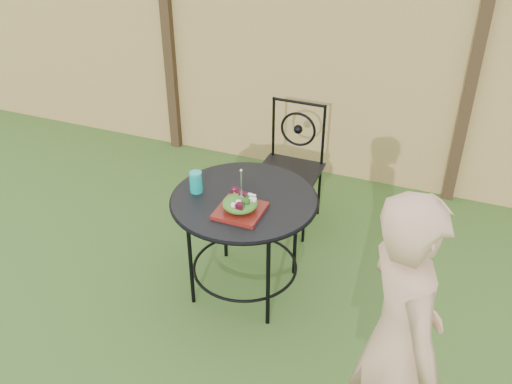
# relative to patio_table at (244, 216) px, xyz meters

# --- Properties ---
(ground) EXTENTS (60.00, 60.00, 0.00)m
(ground) POSITION_rel_patio_table_xyz_m (-0.13, -0.47, -0.59)
(ground) COLOR #214115
(ground) RESTS_ON ground
(fence) EXTENTS (8.00, 0.12, 1.90)m
(fence) POSITION_rel_patio_table_xyz_m (-0.13, 1.73, 0.36)
(fence) COLOR tan
(fence) RESTS_ON ground
(patio_table) EXTENTS (0.92, 0.92, 0.72)m
(patio_table) POSITION_rel_patio_table_xyz_m (0.00, 0.00, 0.00)
(patio_table) COLOR black
(patio_table) RESTS_ON ground
(patio_chair) EXTENTS (0.46, 0.46, 0.95)m
(patio_chair) POSITION_rel_patio_table_xyz_m (0.01, 0.89, -0.08)
(patio_chair) COLOR black
(patio_chair) RESTS_ON ground
(diner) EXTENTS (0.60, 0.66, 1.52)m
(diner) POSITION_rel_patio_table_xyz_m (1.09, -0.87, 0.17)
(diner) COLOR tan
(diner) RESTS_ON ground
(salad_plate) EXTENTS (0.27, 0.27, 0.02)m
(salad_plate) POSITION_rel_patio_table_xyz_m (0.04, -0.16, 0.15)
(salad_plate) COLOR #510B0F
(salad_plate) RESTS_ON patio_table
(salad) EXTENTS (0.21, 0.21, 0.08)m
(salad) POSITION_rel_patio_table_xyz_m (0.04, -0.16, 0.20)
(salad) COLOR #235614
(salad) RESTS_ON salad_plate
(fork) EXTENTS (0.01, 0.01, 0.18)m
(fork) POSITION_rel_patio_table_xyz_m (0.05, -0.16, 0.33)
(fork) COLOR silver
(fork) RESTS_ON salad
(drinking_glass) EXTENTS (0.08, 0.08, 0.14)m
(drinking_glass) POSITION_rel_patio_table_xyz_m (-0.31, -0.04, 0.21)
(drinking_glass) COLOR #0EA59B
(drinking_glass) RESTS_ON patio_table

